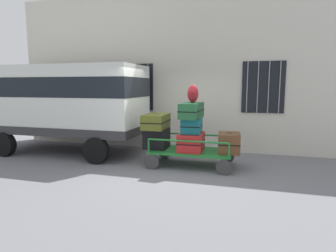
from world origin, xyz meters
name	(u,v)px	position (x,y,z in m)	size (l,w,h in m)	color
ground_plane	(171,168)	(0.00, 0.00, 0.00)	(40.00, 40.00, 0.00)	slate
building_wall	(191,71)	(0.00, 2.36, 2.50)	(12.00, 0.38, 5.00)	beige
van	(66,100)	(-3.52, 0.82, 1.62)	(4.73, 2.00, 2.62)	silver
luggage_cart	(191,153)	(0.45, 0.37, 0.34)	(2.11, 1.17, 0.41)	#1E722D
cart_railing	(191,139)	(0.45, 0.37, 0.69)	(2.00, 1.04, 0.35)	#1E722D
suitcase_left_bottom	(157,138)	(-0.49, 0.40, 0.67)	(0.62, 0.67, 0.53)	black
suitcase_left_middle	(156,121)	(-0.49, 0.35, 1.12)	(0.58, 0.97, 0.38)	#4C5119
suitcase_midleft_bottom	(191,142)	(0.45, 0.35, 0.63)	(0.64, 0.88, 0.45)	#B21E1E
suitcase_midleft_middle	(192,125)	(0.45, 0.40, 1.04)	(0.51, 0.71, 0.38)	#0F5960
suitcase_midleft_top	(191,110)	(0.45, 0.33, 1.43)	(0.50, 0.97, 0.39)	#194C28
suitcase_center_bottom	(229,143)	(1.38, 0.37, 0.65)	(0.58, 0.70, 0.49)	brown
backpack	(193,94)	(0.48, 0.32, 1.85)	(0.27, 0.22, 0.44)	maroon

